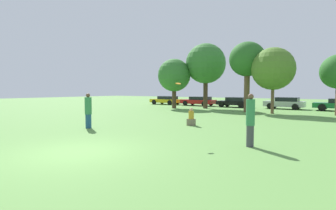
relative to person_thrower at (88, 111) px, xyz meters
name	(u,v)px	position (x,y,z in m)	size (l,w,h in m)	color
ground_plane	(78,152)	(4.26, -3.80, -0.94)	(120.00, 120.00, 0.00)	#5B8E42
person_thrower	(88,111)	(0.00, 0.00, 0.00)	(0.36, 0.36, 1.88)	navy
person_catcher	(250,120)	(8.64, 0.30, 0.04)	(0.31, 0.31, 1.92)	#3F3F47
frisbee	(178,84)	(5.82, -0.11, 1.37)	(0.23, 0.23, 0.09)	orange
bystander_sitting	(191,118)	(4.00, 4.11, -0.53)	(0.41, 0.35, 1.02)	#726651
tree_0	(174,75)	(-4.71, 15.42, 2.70)	(3.62, 3.62, 5.48)	#473323
tree_1	(206,64)	(-1.80, 17.30, 3.97)	(4.39, 4.39, 7.14)	#473323
tree_2	(247,60)	(3.52, 15.23, 3.86)	(3.29, 3.29, 6.48)	brown
tree_3	(273,69)	(5.94, 14.72, 2.91)	(3.64, 3.64, 5.68)	brown
parked_car_yellow	(166,100)	(-9.87, 21.19, -0.31)	(4.40, 2.11, 1.17)	gold
parked_car_red	(199,101)	(-4.78, 21.26, -0.31)	(4.47, 2.11, 1.18)	red
parked_car_black	(235,102)	(0.17, 20.96, -0.31)	(3.88, 2.00, 1.19)	black
parked_car_silver	(285,103)	(5.64, 21.32, -0.29)	(4.04, 1.98, 1.26)	#B2B2B7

